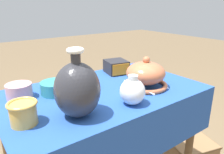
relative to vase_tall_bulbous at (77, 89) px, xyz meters
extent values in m
cylinder|color=brown|center=(0.67, -0.08, -0.53)|extent=(0.04, 0.04, 0.76)
cylinder|color=brown|center=(0.67, 0.41, -0.53)|extent=(0.04, 0.04, 0.76)
cube|color=brown|center=(0.23, 0.16, -0.13)|extent=(0.99, 0.59, 0.03)
cube|color=#234C9E|center=(0.23, 0.16, -0.11)|extent=(1.01, 0.61, 0.01)
cube|color=#234C9E|center=(0.23, -0.15, -0.23)|extent=(1.01, 0.01, 0.25)
ellipsoid|color=#2D2D33|center=(0.00, 0.00, 0.00)|extent=(0.18, 0.18, 0.22)
cylinder|color=#2D2D33|center=(0.00, 0.00, 0.12)|extent=(0.04, 0.04, 0.05)
torus|color=white|center=(0.00, 0.00, 0.15)|extent=(0.07, 0.07, 0.02)
torus|color=#BC6642|center=(0.43, 0.07, -0.10)|extent=(0.23, 0.23, 0.02)
ellipsoid|color=#BC6642|center=(0.43, 0.07, -0.03)|extent=(0.20, 0.20, 0.12)
sphere|color=#BC6642|center=(0.43, 0.07, 0.04)|extent=(0.04, 0.04, 0.04)
cone|color=white|center=(0.55, 0.07, -0.10)|extent=(0.01, 0.04, 0.03)
cone|color=white|center=(0.49, 0.17, -0.10)|extent=(0.04, 0.03, 0.03)
cone|color=white|center=(0.37, 0.17, -0.10)|extent=(0.04, 0.03, 0.03)
cone|color=white|center=(0.31, 0.07, -0.10)|extent=(0.01, 0.04, 0.03)
cone|color=white|center=(0.37, -0.03, -0.10)|extent=(0.04, 0.03, 0.03)
cone|color=white|center=(0.49, -0.03, -0.10)|extent=(0.04, 0.03, 0.03)
cube|color=#232328|center=(0.46, 0.36, -0.07)|extent=(0.15, 0.16, 0.08)
cube|color=orange|center=(0.44, 0.29, -0.07)|extent=(0.11, 0.03, 0.07)
cylinder|color=teal|center=(0.02, 0.27, -0.08)|extent=(0.14, 0.14, 0.06)
cylinder|color=slate|center=(0.17, 0.23, -0.08)|extent=(0.11, 0.11, 0.06)
ellipsoid|color=white|center=(0.24, -0.05, -0.05)|extent=(0.11, 0.11, 0.12)
cylinder|color=white|center=(0.24, -0.05, 0.01)|extent=(0.04, 0.04, 0.02)
cylinder|color=gold|center=(-0.19, 0.06, -0.07)|extent=(0.10, 0.10, 0.08)
torus|color=gold|center=(-0.19, 0.06, -0.03)|extent=(0.11, 0.11, 0.01)
cylinder|color=#D19399|center=(-0.14, 0.31, -0.08)|extent=(0.12, 0.12, 0.07)
cube|color=olive|center=(1.02, 0.11, -0.81)|extent=(0.39, 0.35, 0.19)
cube|color=brown|center=(1.02, 0.11, -0.73)|extent=(0.40, 0.37, 0.02)
camera|label=1|loc=(-0.35, -0.69, 0.31)|focal=35.00mm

